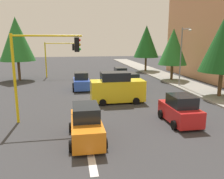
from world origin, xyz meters
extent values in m
plane|color=#353538|center=(0.00, 0.00, 0.00)|extent=(120.00, 120.00, 0.00)
cube|color=gray|center=(-5.00, 10.50, 0.07)|extent=(80.00, 4.00, 0.15)
cube|color=silver|center=(12.30, -3.00, 0.01)|extent=(2.20, 0.36, 0.01)
cone|color=silver|center=(11.00, -3.00, 0.01)|extent=(0.01, 1.10, 1.10)
cylinder|color=yellow|center=(-14.00, -7.50, 2.63)|extent=(0.18, 0.18, 5.25)
cylinder|color=yellow|center=(-14.00, -5.25, 5.10)|extent=(0.12, 4.50, 0.12)
cube|color=black|center=(-14.00, -3.36, 4.52)|extent=(0.36, 0.32, 0.96)
sphere|color=red|center=(-14.00, -3.18, 4.82)|extent=(0.18, 0.18, 0.18)
sphere|color=yellow|center=(-14.00, -3.18, 4.52)|extent=(0.18, 0.18, 0.18)
sphere|color=green|center=(-14.00, -3.18, 4.22)|extent=(0.18, 0.18, 0.18)
cylinder|color=yellow|center=(6.00, -7.50, 2.99)|extent=(0.18, 0.18, 5.97)
cylinder|color=yellow|center=(6.00, -5.25, 5.82)|extent=(0.12, 4.50, 0.12)
cube|color=black|center=(6.00, -3.36, 5.24)|extent=(0.36, 0.32, 0.96)
sphere|color=red|center=(6.00, -3.18, 5.54)|extent=(0.18, 0.18, 0.18)
sphere|color=yellow|center=(6.00, -3.18, 5.24)|extent=(0.18, 0.18, 0.18)
sphere|color=green|center=(6.00, -3.18, 4.94)|extent=(0.18, 0.18, 0.18)
cylinder|color=slate|center=(-4.00, 9.20, 3.50)|extent=(0.14, 0.14, 7.00)
cylinder|color=slate|center=(-3.10, 9.20, 6.80)|extent=(1.80, 0.10, 0.10)
ellipsoid|color=silver|center=(-2.20, 9.20, 6.65)|extent=(0.56, 0.28, 0.20)
cylinder|color=brown|center=(2.00, 10.50, 1.37)|extent=(0.36, 0.36, 2.75)
cone|color=#19511E|center=(2.00, 10.50, 5.30)|extent=(4.40, 4.40, 5.50)
cylinder|color=brown|center=(-18.00, 9.50, 1.39)|extent=(0.36, 0.36, 2.77)
cone|color=#1E6023|center=(-18.00, 9.50, 5.35)|extent=(4.44, 4.44, 5.55)
cylinder|color=brown|center=(-12.00, -11.00, 1.48)|extent=(0.36, 0.36, 2.95)
cone|color=#28752D|center=(-12.00, -11.00, 5.70)|extent=(4.72, 4.72, 5.90)
cylinder|color=brown|center=(-8.00, 10.00, 1.22)|extent=(0.36, 0.36, 2.44)
cone|color=#28752D|center=(-8.00, 10.00, 4.68)|extent=(3.90, 3.90, 4.88)
cube|color=yellow|center=(2.00, 0.26, 1.09)|extent=(1.90, 4.80, 1.85)
cube|color=black|center=(2.00, 0.02, 2.40)|extent=(1.67, 2.50, 0.76)
cylinder|color=black|center=(0.99, 1.75, 0.30)|extent=(0.20, 0.60, 0.60)
cylinder|color=black|center=(3.01, 1.75, 0.30)|extent=(0.20, 0.60, 0.60)
cylinder|color=black|center=(0.99, -1.22, 0.30)|extent=(0.20, 0.60, 0.60)
cylinder|color=black|center=(3.01, -1.22, 0.30)|extent=(0.20, 0.60, 0.60)
cube|color=red|center=(8.00, 3.36, 0.69)|extent=(3.62, 1.69, 1.05)
cube|color=black|center=(8.18, 3.36, 1.60)|extent=(1.88, 1.49, 0.76)
cylinder|color=black|center=(6.88, 2.46, 0.30)|extent=(0.60, 0.20, 0.60)
cylinder|color=black|center=(6.88, 4.27, 0.30)|extent=(0.60, 0.20, 0.60)
cylinder|color=black|center=(9.12, 2.46, 0.30)|extent=(0.60, 0.20, 0.60)
cylinder|color=black|center=(9.12, 4.27, 0.30)|extent=(0.60, 0.20, 0.60)
cube|color=black|center=(-8.40, 2.71, 0.69)|extent=(3.85, 1.60, 1.05)
cube|color=black|center=(-8.21, 2.71, 1.60)|extent=(2.00, 1.41, 0.76)
cylinder|color=black|center=(-9.60, 1.85, 0.30)|extent=(0.60, 0.20, 0.60)
cylinder|color=black|center=(-9.60, 3.57, 0.30)|extent=(0.60, 0.20, 0.60)
cylinder|color=black|center=(-7.21, 1.85, 0.30)|extent=(0.60, 0.20, 0.60)
cylinder|color=black|center=(-7.21, 3.57, 0.30)|extent=(0.60, 0.20, 0.60)
cube|color=orange|center=(9.67, -3.08, 0.69)|extent=(4.20, 1.64, 1.05)
cube|color=black|center=(9.46, -3.08, 1.60)|extent=(2.18, 1.44, 0.76)
cylinder|color=black|center=(10.97, -2.20, 0.30)|extent=(0.60, 0.20, 0.60)
cylinder|color=black|center=(10.97, -3.96, 0.30)|extent=(0.60, 0.20, 0.60)
cylinder|color=black|center=(8.37, -2.20, 0.30)|extent=(0.60, 0.20, 0.60)
cylinder|color=black|center=(8.37, -3.96, 0.30)|extent=(0.60, 0.20, 0.60)
cube|color=blue|center=(-4.20, -2.71, 0.69)|extent=(3.67, 1.72, 1.05)
cube|color=black|center=(-4.38, -2.71, 1.60)|extent=(1.91, 1.51, 0.76)
cylinder|color=black|center=(-3.06, -1.79, 0.30)|extent=(0.60, 0.20, 0.60)
cylinder|color=black|center=(-3.06, -3.62, 0.30)|extent=(0.60, 0.20, 0.60)
cylinder|color=black|center=(-5.34, -1.79, 0.30)|extent=(0.60, 0.20, 0.60)
cylinder|color=black|center=(-5.34, -3.62, 0.30)|extent=(0.60, 0.20, 0.60)
cube|color=#1E7238|center=(-2.87, 2.68, 0.69)|extent=(4.06, 1.69, 1.05)
cube|color=black|center=(-2.67, 2.68, 1.60)|extent=(2.11, 1.49, 0.76)
cylinder|color=black|center=(-4.13, 1.77, 0.30)|extent=(0.60, 0.20, 0.60)
cylinder|color=black|center=(-4.13, 3.58, 0.30)|extent=(0.60, 0.20, 0.60)
cylinder|color=black|center=(-1.61, 1.77, 0.30)|extent=(0.60, 0.20, 0.60)
cylinder|color=black|center=(-1.61, 3.58, 0.30)|extent=(0.60, 0.20, 0.60)
camera|label=1|loc=(21.93, -3.79, 5.52)|focal=36.97mm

